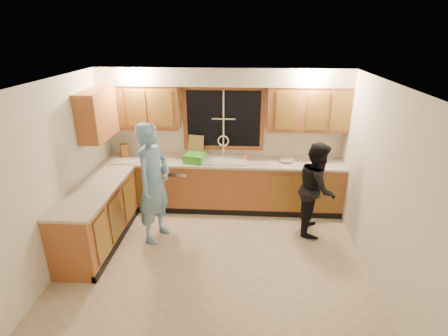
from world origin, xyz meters
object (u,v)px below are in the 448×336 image
object	(u,v)px
bowl	(287,161)
knife_block	(124,150)
dish_crate	(195,158)
sink	(222,163)
stove	(81,237)
woman	(317,188)
dishwasher	(176,186)
soap_bottle	(245,156)
man	(154,183)

from	to	relation	value
bowl	knife_block	bearing A→B (deg)	177.74
dish_crate	bowl	distance (m)	1.60
sink	stove	bearing A→B (deg)	-134.61
sink	woman	size ratio (longest dim) A/B	0.57
sink	dishwasher	distance (m)	0.96
knife_block	soap_bottle	distance (m)	2.19
woman	knife_block	bearing A→B (deg)	85.70
knife_block	bowl	xyz separation A→B (m)	(2.90, -0.11, -0.09)
bowl	stove	bearing A→B (deg)	-148.22
sink	knife_block	size ratio (longest dim) A/B	3.65
stove	soap_bottle	world-z (taller)	soap_bottle
dishwasher	dish_crate	distance (m)	0.70
knife_block	dish_crate	size ratio (longest dim) A/B	0.72
soap_bottle	bowl	size ratio (longest dim) A/B	0.77
knife_block	soap_bottle	bearing A→B (deg)	-33.39
woman	dish_crate	world-z (taller)	woman
knife_block	bowl	distance (m)	2.91
knife_block	dishwasher	bearing A→B (deg)	-38.89
stove	dish_crate	world-z (taller)	dish_crate
dish_crate	stove	bearing A→B (deg)	-127.79
dishwasher	woman	bearing A→B (deg)	-15.89
dishwasher	bowl	distance (m)	2.04
man	bowl	distance (m)	2.33
sink	dish_crate	size ratio (longest dim) A/B	2.61
woman	dish_crate	xyz separation A→B (m)	(-2.01, 0.58, 0.25)
stove	dish_crate	size ratio (longest dim) A/B	2.74
stove	woman	distance (m)	3.53
sink	knife_block	distance (m)	1.80
dishwasher	dish_crate	size ratio (longest dim) A/B	2.49
stove	bowl	size ratio (longest dim) A/B	4.02
man	bowl	world-z (taller)	man
sink	dish_crate	xyz separation A→B (m)	(-0.47, -0.12, 0.13)
sink	knife_block	bearing A→B (deg)	176.83
dishwasher	bowl	size ratio (longest dim) A/B	3.66
soap_bottle	stove	bearing A→B (deg)	-139.67
sink	dishwasher	world-z (taller)	sink
bowl	soap_bottle	bearing A→B (deg)	175.20
soap_bottle	dish_crate	bearing A→B (deg)	-169.67
soap_bottle	knife_block	bearing A→B (deg)	178.58
sink	stove	distance (m)	2.60
man	woman	world-z (taller)	man
knife_block	dish_crate	distance (m)	1.33
dish_crate	bowl	size ratio (longest dim) A/B	1.47
woman	bowl	world-z (taller)	woman
dishwasher	man	bearing A→B (deg)	-95.83
stove	knife_block	distance (m)	2.01
man	woman	bearing A→B (deg)	-62.64
soap_bottle	man	bearing A→B (deg)	-140.88
dishwasher	man	xyz separation A→B (m)	(-0.11, -1.05, 0.52)
stove	soap_bottle	distance (m)	2.94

